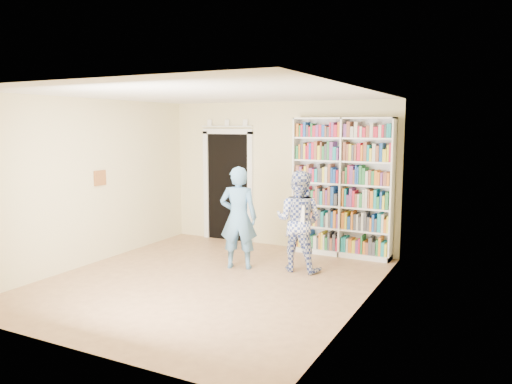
% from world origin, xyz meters
% --- Properties ---
extents(floor, '(5.00, 5.00, 0.00)m').
position_xyz_m(floor, '(0.00, 0.00, 0.00)').
color(floor, '#916546').
rests_on(floor, ground).
extents(ceiling, '(5.00, 5.00, 0.00)m').
position_xyz_m(ceiling, '(0.00, 0.00, 2.70)').
color(ceiling, white).
rests_on(ceiling, wall_back).
extents(wall_back, '(4.50, 0.00, 4.50)m').
position_xyz_m(wall_back, '(0.00, 2.50, 1.35)').
color(wall_back, beige).
rests_on(wall_back, floor).
extents(wall_left, '(0.00, 5.00, 5.00)m').
position_xyz_m(wall_left, '(-2.25, 0.00, 1.35)').
color(wall_left, beige).
rests_on(wall_left, floor).
extents(wall_right, '(0.00, 5.00, 5.00)m').
position_xyz_m(wall_right, '(2.25, 0.00, 1.35)').
color(wall_right, beige).
rests_on(wall_right, floor).
extents(bookshelf, '(1.75, 0.33, 2.40)m').
position_xyz_m(bookshelf, '(1.27, 2.34, 1.21)').
color(bookshelf, white).
rests_on(bookshelf, floor).
extents(doorway, '(1.10, 0.08, 2.43)m').
position_xyz_m(doorway, '(-1.10, 2.48, 1.18)').
color(doorway, black).
rests_on(doorway, floor).
extents(wall_art, '(0.03, 0.25, 0.25)m').
position_xyz_m(wall_art, '(-2.23, 0.20, 1.40)').
color(wall_art, brown).
rests_on(wall_art, wall_left).
extents(man_blue, '(0.69, 0.56, 1.63)m').
position_xyz_m(man_blue, '(0.05, 0.84, 0.82)').
color(man_blue, '#5286B6').
rests_on(man_blue, floor).
extents(man_plaid, '(0.77, 0.60, 1.58)m').
position_xyz_m(man_plaid, '(0.95, 1.15, 0.79)').
color(man_plaid, navy).
rests_on(man_plaid, floor).
extents(paper_sheet, '(0.19, 0.06, 0.28)m').
position_xyz_m(paper_sheet, '(1.03, 0.96, 0.94)').
color(paper_sheet, white).
rests_on(paper_sheet, man_plaid).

